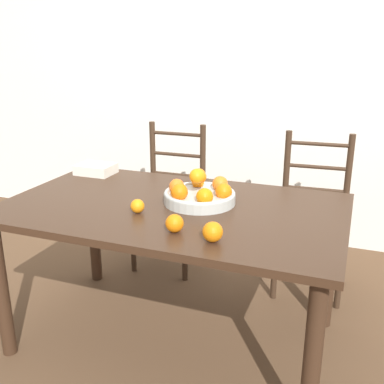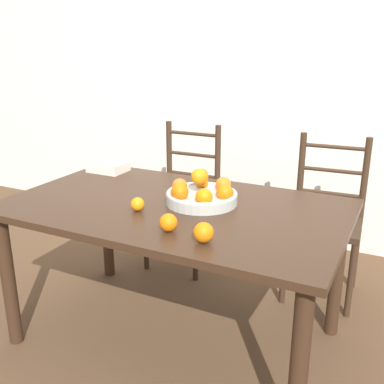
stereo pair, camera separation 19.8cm
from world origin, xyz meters
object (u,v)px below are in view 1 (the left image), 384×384
at_px(orange_loose_2, 175,223).
at_px(orange_loose_0, 213,232).
at_px(fruit_bowl, 200,194).
at_px(book_stack, 96,169).
at_px(chair_left, 170,200).
at_px(orange_loose_1, 137,206).
at_px(chair_right, 312,218).

bearing_deg(orange_loose_2, orange_loose_0, -11.18).
relative_size(fruit_bowl, orange_loose_0, 4.28).
height_order(fruit_bowl, orange_loose_2, fruit_bowl).
relative_size(orange_loose_2, book_stack, 0.35).
height_order(orange_loose_0, orange_loose_2, orange_loose_0).
height_order(orange_loose_0, book_stack, orange_loose_0).
bearing_deg(chair_left, orange_loose_1, -75.91).
xyz_separation_m(orange_loose_1, chair_right, (0.70, 0.98, -0.32)).
distance_m(orange_loose_1, chair_right, 1.25).
distance_m(fruit_bowl, chair_right, 0.95).
distance_m(orange_loose_2, chair_right, 1.26).
distance_m(orange_loose_1, orange_loose_2, 0.29).
bearing_deg(book_stack, orange_loose_1, -42.91).
bearing_deg(orange_loose_1, chair_left, 104.98).
relative_size(fruit_bowl, book_stack, 1.62).
bearing_deg(chair_right, fruit_bowl, -125.91).
distance_m(orange_loose_2, book_stack, 1.03).
distance_m(fruit_bowl, book_stack, 0.82).
bearing_deg(book_stack, fruit_bowl, -19.85).
xyz_separation_m(fruit_bowl, book_stack, (-0.77, 0.28, -0.02)).
xyz_separation_m(orange_loose_0, orange_loose_2, (-0.18, 0.04, -0.00)).
bearing_deg(orange_loose_0, fruit_bowl, 116.18).
height_order(fruit_bowl, chair_left, chair_left).
height_order(fruit_bowl, chair_right, chair_right).
relative_size(orange_loose_0, orange_loose_1, 1.27).
height_order(orange_loose_2, chair_right, chair_right).
xyz_separation_m(orange_loose_2, book_stack, (-0.79, 0.65, -0.01)).
relative_size(orange_loose_1, orange_loose_2, 0.84).
bearing_deg(book_stack, orange_loose_2, -39.51).
relative_size(fruit_bowl, chair_left, 0.36).
bearing_deg(fruit_bowl, orange_loose_2, -86.32).
bearing_deg(chair_left, orange_loose_2, -66.52).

